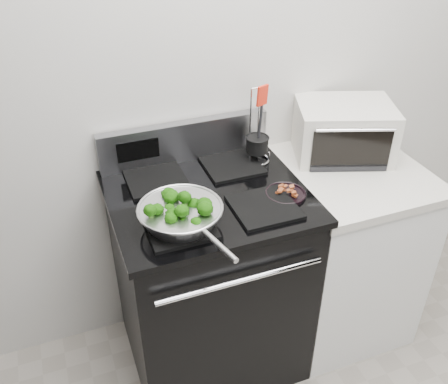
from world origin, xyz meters
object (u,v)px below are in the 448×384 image
skillet (181,214)px  bacon_plate (286,192)px  toaster_oven (343,130)px  gas_range (209,278)px  utensil_holder (257,148)px

skillet → bacon_plate: bearing=-9.3°
skillet → toaster_oven: bearing=4.8°
gas_range → skillet: gas_range is taller
skillet → utensil_holder: (0.45, 0.33, 0.01)m
skillet → utensil_holder: bearing=22.1°
skillet → utensil_holder: utensil_holder is taller
gas_range → toaster_oven: 0.91m
gas_range → skillet: (-0.16, -0.16, 0.51)m
gas_range → skillet: bearing=-134.5°
bacon_plate → gas_range: bearing=157.2°
utensil_holder → gas_range: bearing=-168.3°
gas_range → utensil_holder: size_ratio=3.17×
gas_range → bacon_plate: (0.29, -0.12, 0.48)m
skillet → toaster_oven: toaster_oven is taller
bacon_plate → toaster_oven: bearing=31.9°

